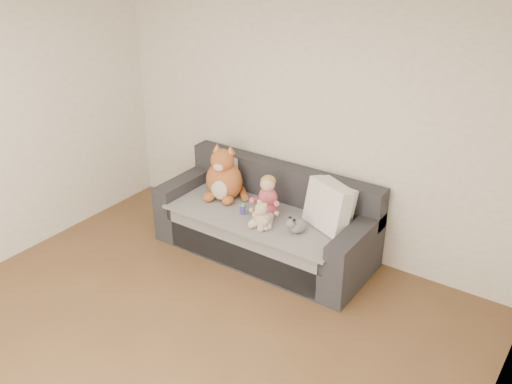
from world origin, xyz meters
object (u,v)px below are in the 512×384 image
(teddy_bear, at_px, (261,217))
(sofa, at_px, (267,224))
(plush_cat, at_px, (224,178))
(toddler, at_px, (267,200))
(sippy_cup, at_px, (243,208))

(teddy_bear, bearing_deg, sofa, 134.20)
(sofa, xyz_separation_m, plush_cat, (-0.52, -0.02, 0.39))
(toddler, height_order, teddy_bear, toddler)
(toddler, height_order, plush_cat, plush_cat)
(sofa, bearing_deg, toddler, -56.48)
(plush_cat, height_order, sippy_cup, plush_cat)
(sofa, distance_m, toddler, 0.37)
(plush_cat, bearing_deg, teddy_bear, -38.52)
(sofa, bearing_deg, sippy_cup, -127.04)
(toddler, height_order, sippy_cup, toddler)
(toddler, relative_size, plush_cat, 0.71)
(teddy_bear, relative_size, sippy_cup, 2.42)
(sofa, height_order, sippy_cup, sofa)
(sippy_cup, bearing_deg, toddler, 21.39)
(toddler, xyz_separation_m, plush_cat, (-0.60, 0.09, 0.04))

